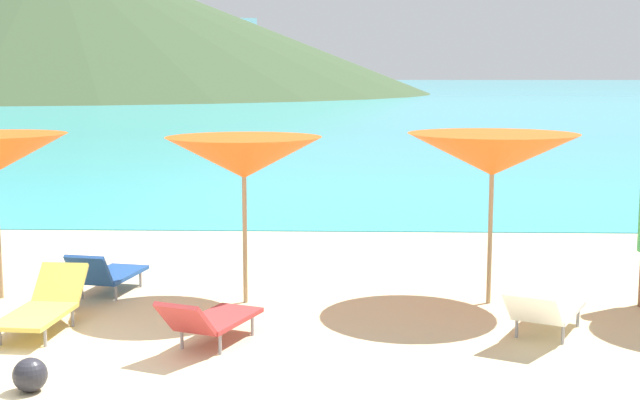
# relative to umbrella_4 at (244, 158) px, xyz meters

# --- Properties ---
(ground_plane) EXTENTS (50.00, 100.00, 0.30)m
(ground_plane) POSITION_rel_umbrella_4_xyz_m (-1.77, 7.03, -1.98)
(ground_plane) COLOR beige
(ocean_water) EXTENTS (650.00, 440.00, 0.02)m
(ocean_water) POSITION_rel_umbrella_4_xyz_m (-1.77, 224.98, -1.82)
(ocean_water) COLOR #38B7CC
(ocean_water) RESTS_ON ground_plane
(headland_hill) EXTENTS (113.16, 113.16, 22.17)m
(headland_hill) POSITION_rel_umbrella_4_xyz_m (-43.14, 120.68, 9.25)
(headland_hill) COLOR #384C2D
(headland_hill) RESTS_ON ground_plane
(umbrella_4) EXTENTS (2.10, 2.10, 2.09)m
(umbrella_4) POSITION_rel_umbrella_4_xyz_m (0.00, 0.00, 0.00)
(umbrella_4) COLOR #9E7F59
(umbrella_4) RESTS_ON ground_plane
(umbrella_5) EXTENTS (2.16, 2.16, 2.14)m
(umbrella_5) POSITION_rel_umbrella_4_xyz_m (3.06, 0.07, 0.04)
(umbrella_5) COLOR #9E7F59
(umbrella_5) RESTS_ON ground_plane
(lounge_chair_3) EXTENTS (0.68, 1.48, 0.64)m
(lounge_chair_3) POSITION_rel_umbrella_4_xyz_m (-2.11, -1.30, -1.54)
(lounge_chair_3) COLOR #D8BF4C
(lounge_chair_3) RESTS_ON ground_plane
(lounge_chair_5) EXTENTS (0.99, 1.50, 0.62)m
(lounge_chair_5) POSITION_rel_umbrella_4_xyz_m (-0.16, -1.80, -1.54)
(lounge_chair_5) COLOR #A53333
(lounge_chair_5) RESTS_ON ground_plane
(lounge_chair_9) EXTENTS (1.17, 1.56, 0.63)m
(lounge_chair_9) POSITION_rel_umbrella_4_xyz_m (3.44, -1.32, -1.53)
(lounge_chair_9) COLOR white
(lounge_chair_9) RESTS_ON ground_plane
(lounge_chair_10) EXTENTS (0.78, 1.41, 0.65)m
(lounge_chair_10) POSITION_rel_umbrella_4_xyz_m (-1.84, 0.28, -1.54)
(lounge_chair_10) COLOR #1E478C
(lounge_chair_10) RESTS_ON ground_plane
(beach_ball) EXTENTS (0.31, 0.31, 0.31)m
(beach_ball) POSITION_rel_umbrella_4_xyz_m (-1.58, -3.16, -1.68)
(beach_ball) COLOR #26262D
(beach_ball) RESTS_ON ground_plane
(cruise_ship) EXTENTS (70.51, 22.82, 21.74)m
(cruise_ship) POSITION_rel_umbrella_4_xyz_m (-51.72, 239.06, 6.47)
(cruise_ship) COLOR white
(cruise_ship) RESTS_ON ocean_water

